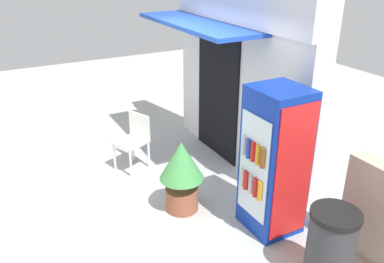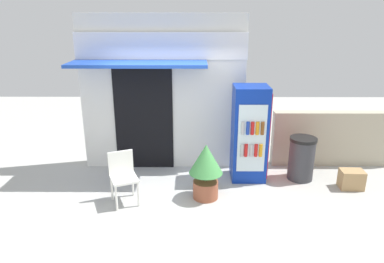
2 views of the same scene
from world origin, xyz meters
name	(u,v)px [view 1 (image 1 of 2)]	position (x,y,z in m)	size (l,w,h in m)	color
ground	(148,193)	(0.00, 0.00, 0.00)	(16.00, 16.00, 0.00)	#B2B2AD
storefront_building	(240,66)	(-0.26, 1.70, 1.59)	(3.26, 1.15, 3.09)	silver
drink_cooler	(274,162)	(1.43, 1.06, 0.91)	(0.66, 0.65, 1.83)	#0C2D9E
plastic_chair	(134,137)	(-0.82, 0.15, 0.51)	(0.56, 0.58, 0.87)	white
potted_plant_near_shop	(182,171)	(0.58, 0.26, 0.58)	(0.58, 0.58, 0.99)	#995138
trash_bin	(330,247)	(2.45, 1.02, 0.43)	(0.51, 0.51, 0.85)	#38383D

